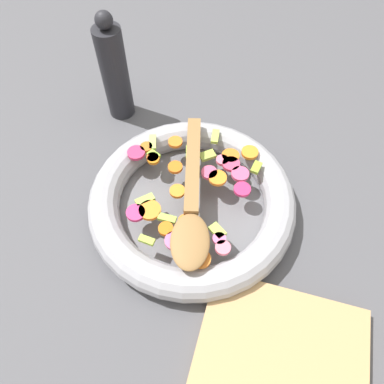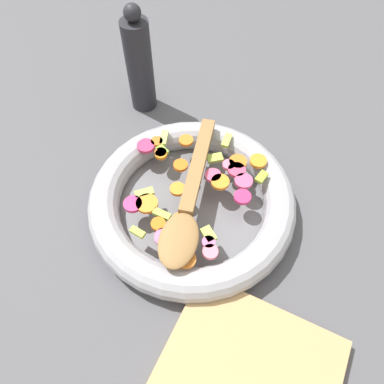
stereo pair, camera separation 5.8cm
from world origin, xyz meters
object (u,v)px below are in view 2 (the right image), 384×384
at_px(wooden_spoon, 188,203).
at_px(pepper_mill, 139,64).
at_px(skillet, 192,202).
at_px(cutting_board, 245,381).

distance_m(wooden_spoon, pepper_mill, 0.30).
bearing_deg(pepper_mill, skillet, 47.07).
bearing_deg(skillet, wooden_spoon, 14.15).
relative_size(wooden_spoon, cutting_board, 1.28).
height_order(skillet, wooden_spoon, wooden_spoon).
bearing_deg(skillet, cutting_board, 40.46).
relative_size(pepper_mill, cutting_board, 0.97).
bearing_deg(wooden_spoon, pepper_mill, -136.01).
distance_m(skillet, pepper_mill, 0.28).
bearing_deg(cutting_board, wooden_spoon, -136.49).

